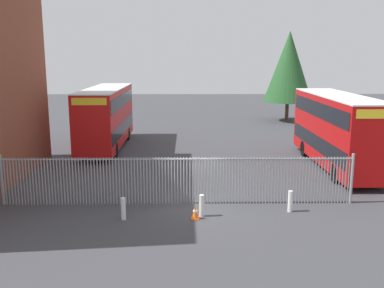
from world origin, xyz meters
TOP-DOWN VIEW (x-y plane):
  - ground_plane at (0.00, 8.00)m, footprint 100.00×100.00m
  - palisade_fence at (-0.71, 0.00)m, footprint 16.15×0.14m
  - double_decker_bus_near_gate at (8.83, 6.62)m, footprint 2.54×10.81m
  - double_decker_bus_behind_fence_left at (-6.19, 12.51)m, footprint 2.54×10.81m
  - bollard_near_left at (-2.94, -1.95)m, footprint 0.20×0.20m
  - bollard_center_front at (0.33, -1.61)m, footprint 0.20×0.20m
  - bollard_near_right at (4.23, -1.10)m, footprint 0.20×0.20m
  - traffic_cone_by_gate at (0.06, -1.91)m, footprint 0.34×0.34m
  - tree_tall_back at (10.18, 25.63)m, footprint 4.98×4.98m

SIDE VIEW (x-z plane):
  - ground_plane at x=0.00m, z-range 0.00..0.00m
  - traffic_cone_by_gate at x=0.06m, z-range -0.01..0.58m
  - bollard_near_left at x=-2.94m, z-range 0.00..0.95m
  - bollard_center_front at x=0.33m, z-range 0.00..0.95m
  - bollard_near_right at x=4.23m, z-range 0.00..0.95m
  - palisade_fence at x=-0.71m, z-range 0.01..2.36m
  - double_decker_bus_near_gate at x=8.83m, z-range 0.21..4.63m
  - double_decker_bus_behind_fence_left at x=-6.19m, z-range 0.21..4.63m
  - tree_tall_back at x=10.18m, z-range 1.02..10.18m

